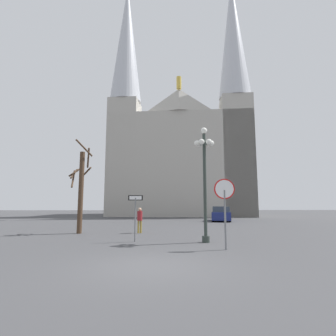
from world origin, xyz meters
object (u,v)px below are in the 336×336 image
at_px(one_way_arrow_sign, 135,211).
at_px(street_lamp, 205,168).
at_px(cathedral, 180,145).
at_px(bare_tree, 81,188).
at_px(parked_car_near_navy, 221,214).
at_px(pedestrian_walking, 140,218).
at_px(stop_sign, 225,199).

bearing_deg(one_way_arrow_sign, street_lamp, -4.97).
xyz_separation_m(one_way_arrow_sign, street_lamp, (3.41, -0.30, 2.11)).
height_order(cathedral, one_way_arrow_sign, cathedral).
relative_size(bare_tree, parked_car_near_navy, 1.33).
bearing_deg(pedestrian_walking, one_way_arrow_sign, -89.33).
bearing_deg(pedestrian_walking, cathedral, 78.88).
bearing_deg(street_lamp, pedestrian_walking, 130.83).
distance_m(stop_sign, bare_tree, 9.70).
bearing_deg(street_lamp, bare_tree, 151.30).
relative_size(cathedral, bare_tree, 6.36).
height_order(street_lamp, pedestrian_walking, street_lamp).
height_order(one_way_arrow_sign, pedestrian_walking, one_way_arrow_sign).
xyz_separation_m(cathedral, stop_sign, (-0.50, -28.39, -8.65)).
bearing_deg(street_lamp, parked_car_near_navy, 73.88).
bearing_deg(bare_tree, one_way_arrow_sign, -43.93).
relative_size(cathedral, one_way_arrow_sign, 16.42).
height_order(stop_sign, pedestrian_walking, stop_sign).
height_order(cathedral, bare_tree, cathedral).
height_order(stop_sign, one_way_arrow_sign, stop_sign).
bearing_deg(cathedral, pedestrian_walking, -101.12).
relative_size(cathedral, street_lamp, 6.54).
distance_m(bare_tree, parked_car_near_navy, 15.72).
distance_m(cathedral, stop_sign, 29.68).
relative_size(stop_sign, bare_tree, 0.49).
bearing_deg(parked_car_near_navy, street_lamp, -106.12).
relative_size(one_way_arrow_sign, street_lamp, 0.40).
distance_m(cathedral, one_way_arrow_sign, 28.02).
height_order(parked_car_near_navy, pedestrian_walking, pedestrian_walking).
distance_m(stop_sign, one_way_arrow_sign, 4.53).
bearing_deg(one_way_arrow_sign, pedestrian_walking, 90.67).
bearing_deg(bare_tree, parked_car_near_navy, 43.02).
height_order(bare_tree, parked_car_near_navy, bare_tree).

